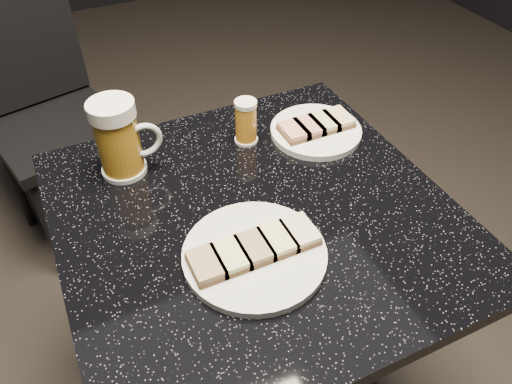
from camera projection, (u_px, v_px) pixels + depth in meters
plate_large at (255, 255)px, 0.83m from camera, size 0.24×0.24×0.01m
plate_small at (316, 131)px, 1.09m from camera, size 0.20×0.20×0.01m
table at (256, 292)px, 1.07m from camera, size 0.70×0.70×0.75m
beer_mug at (119, 138)px, 0.94m from camera, size 0.13×0.09×0.16m
beer_tumbler at (246, 122)px, 1.04m from camera, size 0.05×0.05×0.10m
chair at (47, 110)px, 1.62m from camera, size 0.46×0.46×0.86m
canapes_on_plate_large at (255, 248)px, 0.81m from camera, size 0.22×0.07×0.02m
canapes_on_plate_small at (316, 125)px, 1.07m from camera, size 0.16×0.07×0.02m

